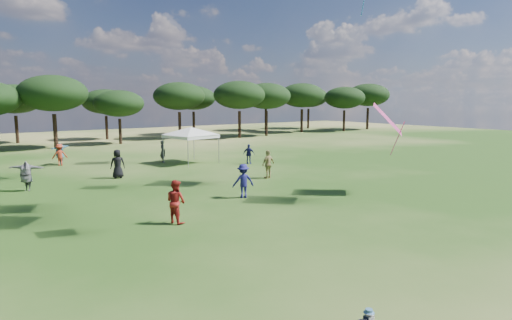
{
  "coord_description": "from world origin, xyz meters",
  "views": [
    {
      "loc": [
        -6.54,
        -3.97,
        5.01
      ],
      "look_at": [
        0.89,
        6.0,
        3.26
      ],
      "focal_mm": 30.0,
      "sensor_mm": 36.0,
      "label": 1
    }
  ],
  "objects": [
    {
      "name": "tree_line",
      "position": [
        2.39,
        47.41,
        5.42
      ],
      "size": [
        108.78,
        17.63,
        7.77
      ],
      "color": "black",
      "rests_on": "ground"
    },
    {
      "name": "tent_right",
      "position": [
        9.55,
        26.29,
        2.75
      ],
      "size": [
        6.54,
        6.54,
        3.18
      ],
      "rotation": [
        0.0,
        0.0,
        0.19
      ],
      "color": "gray",
      "rests_on": "ground"
    },
    {
      "name": "festival_crowd",
      "position": [
        -2.34,
        22.29,
        0.87
      ],
      "size": [
        29.11,
        21.53,
        1.9
      ],
      "color": "olive",
      "rests_on": "ground"
    }
  ]
}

